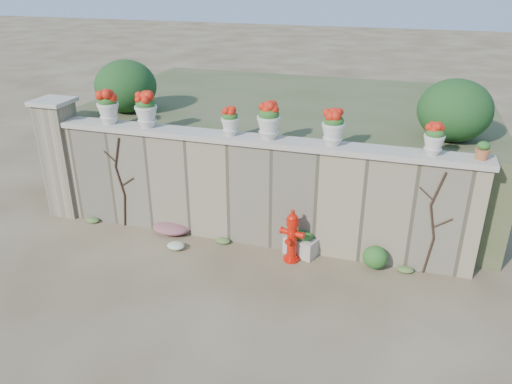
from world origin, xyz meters
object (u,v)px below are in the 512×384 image
(planter_box, at_px, (301,243))
(terracotta_pot, at_px, (483,151))
(fire_hydrant, at_px, (292,236))
(urn_pot_0, at_px, (108,107))

(planter_box, xyz_separation_m, terracotta_pot, (2.78, 0.25, 2.01))
(fire_hydrant, distance_m, urn_pot_0, 4.28)
(fire_hydrant, bearing_deg, planter_box, 78.52)
(fire_hydrant, relative_size, terracotta_pot, 3.57)
(urn_pot_0, bearing_deg, terracotta_pot, 0.00)
(fire_hydrant, relative_size, urn_pot_0, 1.57)
(planter_box, xyz_separation_m, urn_pot_0, (-3.91, 0.25, 2.20))
(planter_box, bearing_deg, fire_hydrant, -95.71)
(fire_hydrant, xyz_separation_m, urn_pot_0, (-3.80, 0.51, 1.91))
(planter_box, relative_size, terracotta_pot, 2.31)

